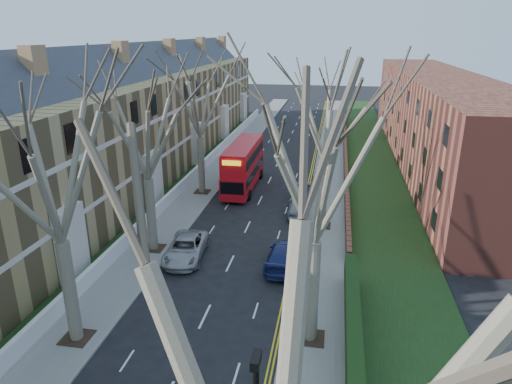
% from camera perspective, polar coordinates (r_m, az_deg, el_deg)
% --- Properties ---
extents(pavement_left, '(3.00, 102.00, 0.12)m').
position_cam_1_polar(pavement_left, '(53.53, -3.71, 3.87)').
color(pavement_left, slate).
rests_on(pavement_left, ground).
extents(pavement_right, '(3.00, 102.00, 0.12)m').
position_cam_1_polar(pavement_right, '(52.10, 9.25, 3.21)').
color(pavement_right, slate).
rests_on(pavement_right, ground).
extents(terrace_left, '(9.70, 78.00, 13.60)m').
position_cam_1_polar(terrace_left, '(47.41, -15.28, 7.97)').
color(terrace_left, '#9C844F').
rests_on(terrace_left, ground).
extents(flats_right, '(13.97, 54.00, 10.00)m').
position_cam_1_polar(flats_right, '(56.00, 21.54, 8.43)').
color(flats_right, brown).
rests_on(flats_right, ground).
extents(front_wall_left, '(0.30, 78.00, 1.00)m').
position_cam_1_polar(front_wall_left, '(46.44, -8.01, 1.97)').
color(front_wall_left, white).
rests_on(front_wall_left, ground).
extents(grass_verge_right, '(6.00, 102.00, 0.06)m').
position_cam_1_polar(grass_verge_right, '(52.24, 14.19, 3.01)').
color(grass_verge_right, black).
rests_on(grass_verge_right, ground).
extents(tree_left_mid, '(10.50, 10.50, 14.71)m').
position_cam_1_polar(tree_left_mid, '(21.45, -24.56, 4.42)').
color(tree_left_mid, '#695D4B').
rests_on(tree_left_mid, ground).
extents(tree_left_far, '(10.15, 10.15, 14.22)m').
position_cam_1_polar(tree_left_far, '(30.07, -13.93, 8.91)').
color(tree_left_far, '#695D4B').
rests_on(tree_left_far, ground).
extents(tree_left_dist, '(10.50, 10.50, 14.71)m').
position_cam_1_polar(tree_left_dist, '(41.16, -7.25, 12.51)').
color(tree_left_dist, '#695D4B').
rests_on(tree_left_dist, ground).
extents(tree_right_mid, '(10.50, 10.50, 14.71)m').
position_cam_1_polar(tree_right_mid, '(19.69, 7.86, 4.80)').
color(tree_right_mid, '#695D4B').
rests_on(tree_right_mid, ground).
extents(tree_right_far, '(10.15, 10.15, 14.22)m').
position_cam_1_polar(tree_right_far, '(33.47, 8.93, 10.28)').
color(tree_right_far, '#695D4B').
rests_on(tree_right_far, ground).
extents(double_decker_bus, '(2.62, 10.17, 4.28)m').
position_cam_1_polar(double_decker_bus, '(43.92, -1.57, 3.15)').
color(double_decker_bus, red).
rests_on(double_decker_bus, ground).
extents(car_left_far, '(2.84, 5.35, 1.43)m').
position_cam_1_polar(car_left_far, '(31.15, -8.77, -6.97)').
color(car_left_far, '#A2A1A7').
rests_on(car_left_far, ground).
extents(car_right_near, '(2.25, 5.10, 1.46)m').
position_cam_1_polar(car_right_near, '(29.86, 3.50, -7.97)').
color(car_right_near, navy).
rests_on(car_right_near, ground).
extents(car_right_mid, '(2.10, 4.53, 1.50)m').
position_cam_1_polar(car_right_mid, '(37.92, 5.33, -1.80)').
color(car_right_mid, '#989AA0').
rests_on(car_right_mid, ground).
extents(car_right_far, '(1.51, 4.06, 1.32)m').
position_cam_1_polar(car_right_far, '(42.10, 5.85, 0.26)').
color(car_right_far, black).
rests_on(car_right_far, ground).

